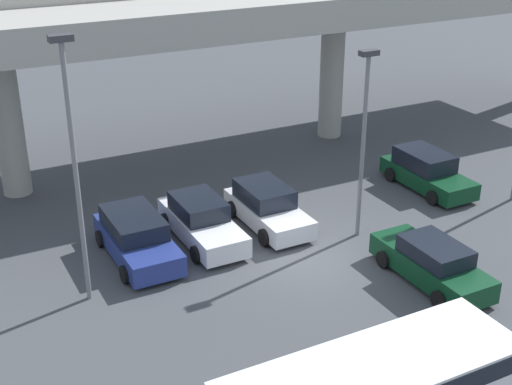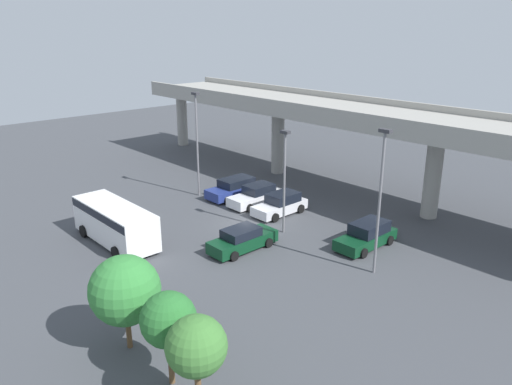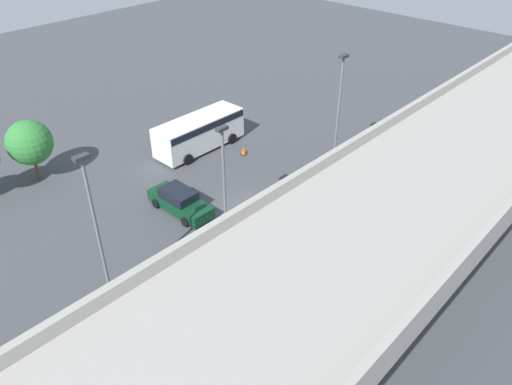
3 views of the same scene
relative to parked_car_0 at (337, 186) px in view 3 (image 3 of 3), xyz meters
name	(u,v)px [view 3 (image 3 of 3)]	position (x,y,z in m)	size (l,w,h in m)	color
ground_plane	(247,209)	(5.36, -3.27, -0.78)	(105.02, 105.02, 0.00)	#424449
highway_overpass	(423,189)	(5.36, 7.93, 5.77)	(50.24, 7.79, 7.87)	#9E9B93
parked_car_0	(337,186)	(0.00, 0.00, 0.00)	(2.20, 4.76, 1.61)	navy
parked_car_1	(315,203)	(2.65, 0.16, -0.03)	(2.06, 4.88, 1.64)	silver
parked_car_2	(285,221)	(5.46, 0.06, -0.01)	(2.09, 4.50, 1.63)	silver
parked_car_3	(180,201)	(8.40, -6.38, -0.07)	(1.97, 4.78, 1.52)	#0C381E
parked_car_4	(183,290)	(13.52, 0.00, 0.00)	(2.07, 4.67, 1.66)	#0C381E
shuttle_bus	(199,131)	(1.80, -11.87, 0.77)	(7.51, 2.76, 2.60)	white
lamp_post_near_aisle	(95,223)	(16.03, -2.74, 4.22)	(0.70, 0.35, 8.59)	slate
lamp_post_mid_lot	(224,174)	(8.17, -2.35, 3.53)	(0.70, 0.35, 7.28)	slate
lamp_post_by_overpass	(339,108)	(-2.36, -1.98, 4.30)	(0.70, 0.35, 8.75)	slate
tree_front_left	(29,143)	(12.77, -16.94, 2.12)	(3.15, 3.15, 4.48)	brown
traffic_cone	(244,151)	(0.16, -8.63, -0.45)	(0.44, 0.44, 0.70)	black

